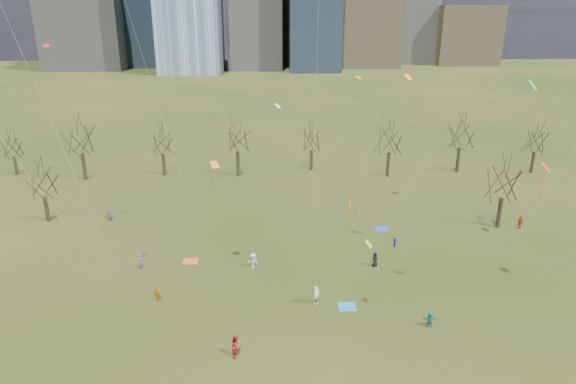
{
  "coord_description": "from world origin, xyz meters",
  "views": [
    {
      "loc": [
        -1.82,
        -39.05,
        24.98
      ],
      "look_at": [
        0.0,
        12.0,
        7.0
      ],
      "focal_mm": 32.0,
      "sensor_mm": 36.0,
      "label": 1
    }
  ],
  "objects_px": {
    "blanket_teal": "(347,307)",
    "person_1": "(317,295)",
    "person_4": "(158,294)",
    "blanket_navy": "(382,229)",
    "blanket_crimson": "(190,261)",
    "person_2": "(236,346)"
  },
  "relations": [
    {
      "from": "blanket_crimson",
      "to": "person_1",
      "type": "relative_size",
      "value": 0.93
    },
    {
      "from": "blanket_teal",
      "to": "person_4",
      "type": "xyz_separation_m",
      "value": [
        -17.16,
        1.59,
        0.74
      ]
    },
    {
      "from": "blanket_teal",
      "to": "person_2",
      "type": "bearing_deg",
      "value": -145.13
    },
    {
      "from": "person_1",
      "to": "person_2",
      "type": "distance_m",
      "value": 9.96
    },
    {
      "from": "blanket_navy",
      "to": "person_2",
      "type": "relative_size",
      "value": 0.85
    },
    {
      "from": "blanket_navy",
      "to": "person_2",
      "type": "xyz_separation_m",
      "value": [
        -16.23,
        -23.86,
        0.92
      ]
    },
    {
      "from": "blanket_navy",
      "to": "person_1",
      "type": "xyz_separation_m",
      "value": [
        -9.44,
        -16.57,
        0.84
      ]
    },
    {
      "from": "blanket_crimson",
      "to": "person_4",
      "type": "xyz_separation_m",
      "value": [
        -1.81,
        -7.85,
        0.74
      ]
    },
    {
      "from": "person_4",
      "to": "person_2",
      "type": "bearing_deg",
      "value": 161.89
    },
    {
      "from": "blanket_teal",
      "to": "person_4",
      "type": "height_order",
      "value": "person_4"
    },
    {
      "from": "person_2",
      "to": "blanket_teal",
      "type": "bearing_deg",
      "value": -47.13
    },
    {
      "from": "blanket_navy",
      "to": "blanket_crimson",
      "type": "relative_size",
      "value": 1.0
    },
    {
      "from": "blanket_navy",
      "to": "person_4",
      "type": "bearing_deg",
      "value": -146.78
    },
    {
      "from": "blanket_crimson",
      "to": "person_2",
      "type": "relative_size",
      "value": 0.85
    },
    {
      "from": "person_1",
      "to": "person_2",
      "type": "relative_size",
      "value": 0.91
    },
    {
      "from": "blanket_teal",
      "to": "person_1",
      "type": "height_order",
      "value": "person_1"
    },
    {
      "from": "blanket_navy",
      "to": "person_2",
      "type": "height_order",
      "value": "person_2"
    },
    {
      "from": "blanket_teal",
      "to": "person_1",
      "type": "distance_m",
      "value": 2.93
    },
    {
      "from": "person_1",
      "to": "person_4",
      "type": "distance_m",
      "value": 14.47
    },
    {
      "from": "blanket_teal",
      "to": "blanket_crimson",
      "type": "bearing_deg",
      "value": 148.41
    },
    {
      "from": "blanket_teal",
      "to": "blanket_navy",
      "type": "height_order",
      "value": "same"
    },
    {
      "from": "person_2",
      "to": "blanket_navy",
      "type": "bearing_deg",
      "value": -26.22
    }
  ]
}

